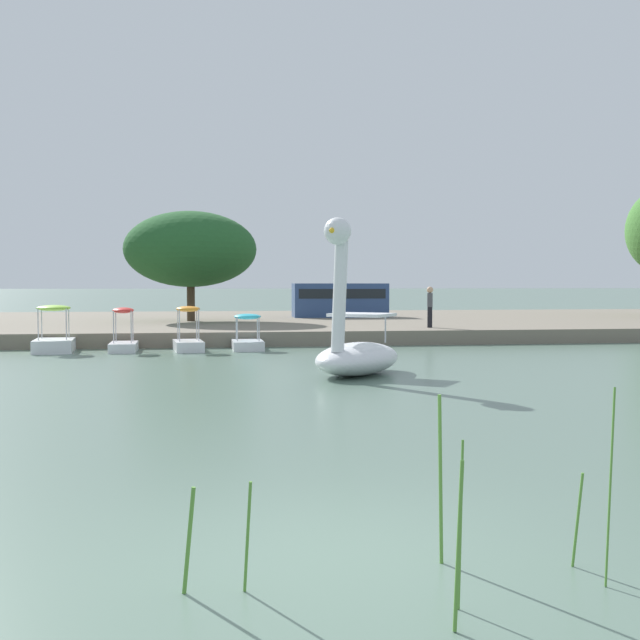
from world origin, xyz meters
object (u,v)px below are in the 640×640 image
Objects in this scene: pedal_boat_cyan at (248,339)px; parked_van at (340,299)px; pedal_boat_lime at (54,338)px; person_on_path at (430,305)px; pedal_boat_red at (124,338)px; swan_boat at (356,347)px; pedal_boat_orange at (188,339)px; tree_broadleaf_left at (191,249)px.

parked_van is at bearing 67.21° from pedal_boat_cyan.
pedal_boat_lime is 1.30× the size of person_on_path.
swan_boat is at bearing -50.69° from pedal_boat_red.
swan_boat is 12.14m from pedal_boat_lime.
pedal_boat_lime is at bearing 177.57° from pedal_boat_red.
pedal_boat_cyan is at bearing 6.63° from pedal_boat_orange.
pedal_boat_orange is 4.55m from pedal_boat_lime.
pedal_boat_lime is (-8.96, 8.19, -0.26)m from swan_boat.
tree_broadleaf_left is at bearing 144.47° from person_on_path.
pedal_boat_lime is (-4.55, 0.18, 0.06)m from pedal_boat_orange.
swan_boat is 2.17× the size of pedal_boat_red.
parked_van is (12.21, 13.35, 1.04)m from pedal_boat_lime.
swan_boat reaches higher than parked_van.
pedal_boat_orange is 1.19× the size of person_on_path.
pedal_boat_cyan is (-2.34, 8.25, -0.35)m from swan_boat.
tree_broadleaf_left reaches higher than pedal_boat_cyan.
person_on_path is 0.33× the size of parked_van.
person_on_path is at bearing 21.42° from pedal_boat_cyan.
swan_boat is 0.58× the size of tree_broadleaf_left.
pedal_boat_red is 16.72m from parked_van.
pedal_boat_cyan is at bearing -112.79° from parked_van.
pedal_boat_cyan is 10.73m from tree_broadleaf_left.
pedal_boat_cyan is at bearing 105.81° from swan_boat.
parked_van is (5.58, 13.29, 1.14)m from pedal_boat_cyan.
swan_boat reaches higher than pedal_boat_lime.
pedal_boat_cyan is at bearing -77.65° from tree_broadleaf_left.
person_on_path is at bearing 18.40° from pedal_boat_orange.
pedal_boat_red reaches higher than pedal_boat_cyan.
tree_broadleaf_left reaches higher than pedal_boat_lime.
parked_van is (3.25, 21.54, 0.79)m from swan_boat.
parked_van reaches higher than pedal_boat_cyan.
pedal_boat_orange is at bearing -2.10° from pedal_boat_red.
pedal_boat_cyan is at bearing -158.58° from person_on_path.
tree_broadleaf_left is 1.37× the size of parked_van.
pedal_boat_lime is at bearing -167.97° from person_on_path.
parked_van is (-1.96, 10.33, 0.05)m from person_on_path.
swan_boat reaches higher than person_on_path.
tree_broadleaf_left reaches higher than pedal_boat_orange.
pedal_boat_orange reaches higher than pedal_boat_red.
pedal_boat_lime is at bearing -114.16° from tree_broadleaf_left.
tree_broadleaf_left is (2.13, 10.05, 3.50)m from pedal_boat_red.
parked_van reaches higher than pedal_boat_lime.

